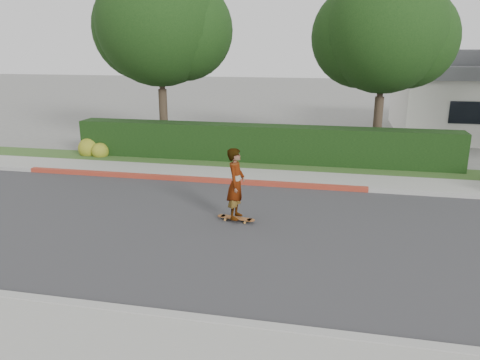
{
  "coord_description": "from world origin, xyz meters",
  "views": [
    {
      "loc": [
        -0.04,
        -10.61,
        4.45
      ],
      "look_at": [
        -2.55,
        1.19,
        1.0
      ],
      "focal_mm": 35.0,
      "sensor_mm": 36.0,
      "label": 1
    }
  ],
  "objects": [
    {
      "name": "ground",
      "position": [
        0.0,
        0.0,
        0.0
      ],
      "size": [
        120.0,
        120.0,
        0.0
      ],
      "primitive_type": "plane",
      "color": "slate",
      "rests_on": "ground"
    },
    {
      "name": "road",
      "position": [
        0.0,
        0.0,
        0.01
      ],
      "size": [
        60.0,
        8.0,
        0.01
      ],
      "primitive_type": "cube",
      "color": "#2D2D30",
      "rests_on": "ground"
    },
    {
      "name": "curb_near",
      "position": [
        0.0,
        -4.1,
        0.07
      ],
      "size": [
        60.0,
        0.2,
        0.15
      ],
      "primitive_type": "cube",
      "color": "#9E9E99",
      "rests_on": "ground"
    },
    {
      "name": "curb_far",
      "position": [
        0.0,
        4.1,
        0.07
      ],
      "size": [
        60.0,
        0.2,
        0.15
      ],
      "primitive_type": "cube",
      "color": "#9E9E99",
      "rests_on": "ground"
    },
    {
      "name": "curb_red_section",
      "position": [
        -5.0,
        4.1,
        0.08
      ],
      "size": [
        12.0,
        0.21,
        0.15
      ],
      "primitive_type": "cube",
      "color": "#9B3321",
      "rests_on": "ground"
    },
    {
      "name": "sidewalk_far",
      "position": [
        0.0,
        5.0,
        0.06
      ],
      "size": [
        60.0,
        1.6,
        0.12
      ],
      "primitive_type": "cube",
      "color": "gray",
      "rests_on": "ground"
    },
    {
      "name": "planting_strip",
      "position": [
        0.0,
        6.6,
        0.05
      ],
      "size": [
        60.0,
        1.6,
        0.1
      ],
      "primitive_type": "cube",
      "color": "#2D4C1E",
      "rests_on": "ground"
    },
    {
      "name": "hedge",
      "position": [
        -3.0,
        7.2,
        0.75
      ],
      "size": [
        15.0,
        1.0,
        1.5
      ],
      "primitive_type": "cube",
      "color": "black",
      "rests_on": "ground"
    },
    {
      "name": "flowering_shrub",
      "position": [
        -10.01,
        6.74,
        0.33
      ],
      "size": [
        1.4,
        1.0,
        0.9
      ],
      "color": "#2D4C19",
      "rests_on": "ground"
    },
    {
      "name": "tree_left",
      "position": [
        -7.51,
        8.69,
        5.26
      ],
      "size": [
        5.99,
        5.21,
        8.0
      ],
      "color": "#33261C",
      "rests_on": "ground"
    },
    {
      "name": "tree_center",
      "position": [
        1.49,
        9.19,
        4.9
      ],
      "size": [
        5.66,
        4.84,
        7.44
      ],
      "color": "#33261C",
      "rests_on": "ground"
    },
    {
      "name": "skateboard",
      "position": [
        -2.55,
        0.69,
        0.09
      ],
      "size": [
        1.07,
        0.39,
        0.1
      ],
      "rotation": [
        0.0,
        0.0,
        -0.18
      ],
      "color": "gold",
      "rests_on": "ground"
    },
    {
      "name": "skateboarder",
      "position": [
        -2.55,
        0.69,
        1.04
      ],
      "size": [
        0.48,
        0.7,
        1.87
      ],
      "primitive_type": "imported",
      "rotation": [
        0.0,
        0.0,
        1.52
      ],
      "color": "white",
      "rests_on": "skateboard"
    }
  ]
}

